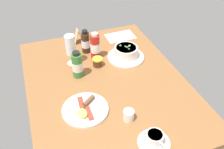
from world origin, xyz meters
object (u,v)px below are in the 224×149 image
at_px(porridge_bowl, 126,53).
at_px(sauce_bottle_red, 95,47).
at_px(creamer_jug, 129,115).
at_px(sauce_bottle_green, 77,65).
at_px(coffee_cup, 154,139).
at_px(wine_glass, 70,46).
at_px(cutlery_setting, 120,36).
at_px(jam_jar, 98,62).
at_px(breakfast_plate, 85,109).
at_px(sauce_bottle_brown, 86,42).
at_px(menu_card, 78,36).

height_order(porridge_bowl, sauce_bottle_red, sauce_bottle_red).
bearing_deg(creamer_jug, sauce_bottle_red, -0.31).
bearing_deg(sauce_bottle_red, sauce_bottle_green, 133.27).
height_order(coffee_cup, wine_glass, wine_glass).
relative_size(cutlery_setting, wine_glass, 1.06).
bearing_deg(sauce_bottle_green, jam_jar, -69.52).
bearing_deg(creamer_jug, cutlery_setting, -18.38).
distance_m(cutlery_setting, breakfast_plate, 0.72).
height_order(sauce_bottle_green, sauce_bottle_brown, sauce_bottle_green).
bearing_deg(porridge_bowl, cutlery_setting, -13.24).
xyz_separation_m(creamer_jug, sauce_bottle_red, (0.52, -0.00, 0.05)).
xyz_separation_m(porridge_bowl, sauce_bottle_brown, (0.15, 0.21, 0.03)).
bearing_deg(cutlery_setting, jam_jar, 138.07).
height_order(coffee_cup, creamer_jug, creamer_jug).
relative_size(sauce_bottle_red, breakfast_plate, 0.76).
relative_size(creamer_jug, sauce_bottle_green, 0.38).
distance_m(coffee_cup, breakfast_plate, 0.35).
bearing_deg(wine_glass, sauce_bottle_brown, -50.46).
relative_size(sauce_bottle_red, menu_card, 1.76).
xyz_separation_m(creamer_jug, breakfast_plate, (0.12, 0.17, -0.02)).
bearing_deg(menu_card, sauce_bottle_brown, -171.93).
distance_m(porridge_bowl, jam_jar, 0.18).
height_order(cutlery_setting, coffee_cup, coffee_cup).
relative_size(porridge_bowl, breakfast_plate, 1.01).
relative_size(jam_jar, menu_card, 0.60).
xyz_separation_m(coffee_cup, menu_card, (0.89, 0.10, 0.02)).
bearing_deg(menu_card, jam_jar, -170.87).
relative_size(creamer_jug, menu_card, 0.63).
xyz_separation_m(porridge_bowl, jam_jar, (-0.02, 0.18, -0.01)).
xyz_separation_m(sauce_bottle_red, menu_card, (0.21, 0.06, -0.03)).
height_order(wine_glass, menu_card, wine_glass).
relative_size(porridge_bowl, sauce_bottle_brown, 1.47).
xyz_separation_m(sauce_bottle_green, sauce_bottle_red, (0.13, -0.14, 0.01)).
relative_size(wine_glass, menu_card, 1.95).
bearing_deg(cutlery_setting, creamer_jug, 161.62).
distance_m(porridge_bowl, creamer_jug, 0.49).
relative_size(jam_jar, sauce_bottle_red, 0.34).
bearing_deg(sauce_bottle_brown, menu_card, 8.07).
relative_size(porridge_bowl, wine_glass, 1.19).
bearing_deg(wine_glass, jam_jar, -118.32).
height_order(sauce_bottle_red, menu_card, sauce_bottle_red).
relative_size(creamer_jug, jam_jar, 1.05).
relative_size(wine_glass, sauce_bottle_red, 1.11).
height_order(wine_glass, sauce_bottle_green, wine_glass).
bearing_deg(sauce_bottle_red, jam_jar, 174.08).
bearing_deg(sauce_bottle_red, menu_card, 14.94).
relative_size(wine_glass, sauce_bottle_brown, 1.23).
distance_m(sauce_bottle_red, menu_card, 0.22).
bearing_deg(breakfast_plate, creamer_jug, -124.41).
height_order(porridge_bowl, coffee_cup, porridge_bowl).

